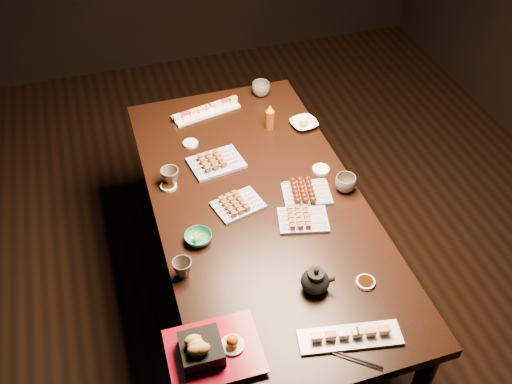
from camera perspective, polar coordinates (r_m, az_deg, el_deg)
ground at (r=3.14m, az=3.00°, el=-9.25°), size 5.00×5.00×0.00m
dining_table at (r=2.76m, az=0.31°, el=-6.65°), size 1.27×1.95×0.75m
sushi_platter_near at (r=2.07m, az=9.42°, el=-13.91°), size 0.38×0.16×0.04m
sushi_platter_far at (r=3.01m, az=-5.04°, el=8.26°), size 0.37×0.18×0.04m
yakitori_plate_center at (r=2.46m, az=-1.81°, el=-0.99°), size 0.24×0.20×0.05m
yakitori_plate_right at (r=2.40m, az=4.76°, el=-2.48°), size 0.24×0.20×0.05m
yakitori_plate_left at (r=2.67m, az=-4.02°, el=3.29°), size 0.27×0.21×0.06m
tsukune_plate at (r=2.52m, az=5.11°, el=0.14°), size 0.23×0.19×0.05m
edamame_bowl_green at (r=2.33m, az=-5.79°, el=-4.58°), size 0.15×0.15×0.04m
edamame_bowl_cream at (r=2.91m, az=4.80°, el=6.79°), size 0.15×0.15×0.03m
tempura_tray at (r=1.98m, az=-4.25°, el=-15.02°), size 0.33×0.26×0.12m
teacup_near_left at (r=2.21m, az=-7.36°, el=-7.55°), size 0.11×0.11×0.07m
teacup_mid_right at (r=2.55m, az=8.94°, el=0.85°), size 0.12×0.12×0.07m
teacup_far_left at (r=2.59m, az=-8.59°, el=1.55°), size 0.12×0.12×0.08m
teacup_far_right at (r=3.12m, az=0.49°, el=10.28°), size 0.10×0.10×0.08m
teapot at (r=2.15m, az=5.96°, el=-8.67°), size 0.16×0.16×0.11m
condiment_bottle at (r=2.86m, az=1.40°, el=7.51°), size 0.05×0.05×0.14m
sauce_dish_west at (r=2.59m, az=-8.74°, el=0.59°), size 0.10×0.10×0.01m
sauce_dish_east at (r=2.66m, az=6.51°, el=2.24°), size 0.11×0.11×0.01m
sauce_dish_se at (r=2.23m, az=10.89°, el=-8.85°), size 0.10×0.10×0.01m
sauce_dish_nw at (r=2.81m, az=-6.57°, el=4.85°), size 0.07×0.07×0.01m
chopsticks_near at (r=2.00m, az=-2.72°, el=-16.91°), size 0.22×0.09×0.01m
chopsticks_se at (r=2.04m, az=9.82°, el=-16.17°), size 0.16×0.13×0.01m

